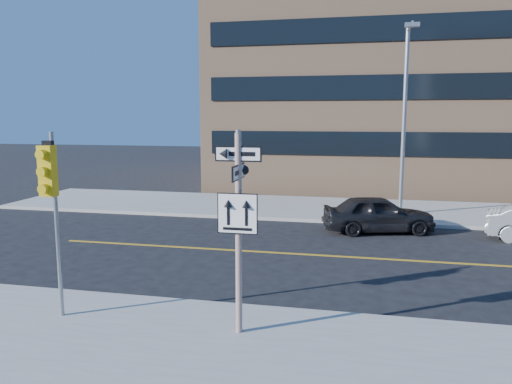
% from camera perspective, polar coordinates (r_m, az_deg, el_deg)
% --- Properties ---
extents(ground, '(120.00, 120.00, 0.00)m').
position_cam_1_polar(ground, '(12.79, 0.88, -11.77)').
color(ground, black).
rests_on(ground, ground).
extents(sign_pole, '(0.92, 0.92, 4.06)m').
position_cam_1_polar(sign_pole, '(9.75, -2.03, -3.35)').
color(sign_pole, beige).
rests_on(sign_pole, near_sidewalk).
extents(traffic_signal, '(0.32, 0.45, 4.00)m').
position_cam_1_polar(traffic_signal, '(11.19, -22.50, 0.62)').
color(traffic_signal, gray).
rests_on(traffic_signal, near_sidewalk).
extents(parked_car_a, '(2.73, 4.53, 1.44)m').
position_cam_1_polar(parked_car_a, '(19.91, 13.79, -2.44)').
color(parked_car_a, black).
rests_on(parked_car_a, ground).
extents(streetlight_a, '(0.55, 2.25, 8.00)m').
position_cam_1_polar(streetlight_a, '(22.57, 16.66, 9.02)').
color(streetlight_a, gray).
rests_on(streetlight_a, far_sidewalk).
extents(building_brick, '(18.00, 18.00, 18.00)m').
position_cam_1_polar(building_brick, '(37.04, 12.09, 15.49)').
color(building_brick, tan).
rests_on(building_brick, ground).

